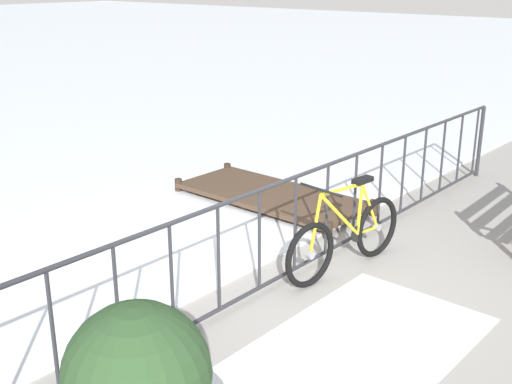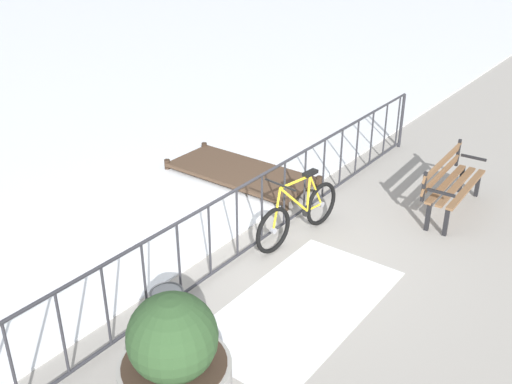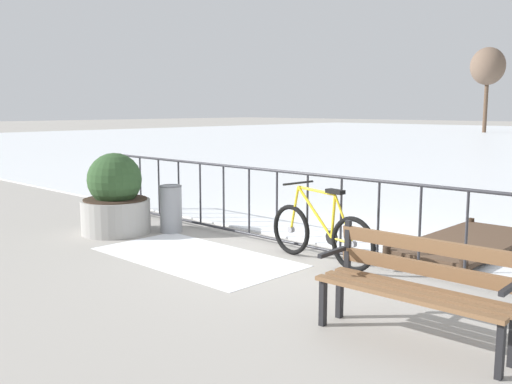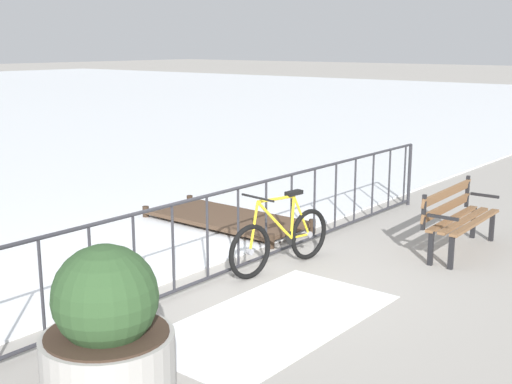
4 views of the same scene
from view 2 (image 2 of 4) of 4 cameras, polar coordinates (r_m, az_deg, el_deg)
ground_plane at (r=8.29m, az=0.55°, el=-4.97°), size 160.00×160.00×0.00m
snow_patch at (r=7.13m, az=4.26°, el=-10.84°), size 2.75×1.41×0.01m
railing_fence at (r=8.01m, az=0.57°, el=-1.55°), size 9.06×0.06×1.07m
bicycle_near_railing at (r=8.29m, az=4.09°, el=-2.12°), size 1.71×0.52×0.97m
park_bench at (r=9.39m, az=18.14°, el=1.08°), size 1.62×0.53×0.89m
planter_with_shrub at (r=5.63m, az=-7.83°, el=-15.87°), size 1.05×1.05×1.24m
trash_bin at (r=6.39m, az=-8.36°, el=-11.99°), size 0.35×0.35×0.73m
wooden_dock at (r=10.15m, az=-1.47°, el=1.92°), size 1.10×2.61×0.20m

